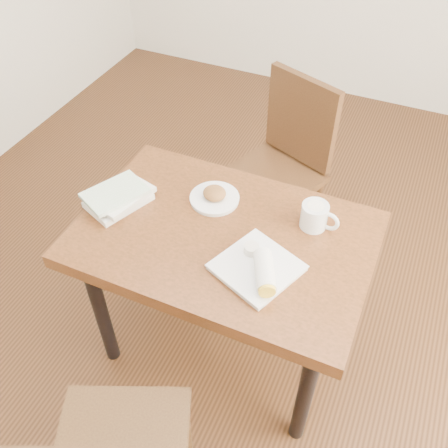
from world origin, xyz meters
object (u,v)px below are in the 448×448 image
at_px(coffee_mug, 315,216).
at_px(table, 224,250).
at_px(plate_scone, 215,197).
at_px(plate_burrito, 259,268).
at_px(chair_far, 284,159).
at_px(book_stack, 119,197).

bearing_deg(coffee_mug, table, -149.24).
bearing_deg(table, plate_scone, 125.45).
bearing_deg(table, plate_burrito, -33.77).
bearing_deg(plate_scone, chair_far, 81.68).
distance_m(coffee_mug, plate_burrito, 0.32).
bearing_deg(plate_burrito, coffee_mug, 70.54).
distance_m(table, plate_scone, 0.22).
bearing_deg(plate_burrito, plate_scone, 136.78).
relative_size(plate_scone, coffee_mug, 1.32).
height_order(plate_scone, book_stack, same).
bearing_deg(plate_scone, table, -54.55).
relative_size(coffee_mug, plate_burrito, 0.45).
xyz_separation_m(table, coffee_mug, (0.29, 0.17, 0.15)).
bearing_deg(coffee_mug, book_stack, -165.70).
height_order(table, book_stack, book_stack).
relative_size(chair_far, coffee_mug, 6.37).
xyz_separation_m(chair_far, book_stack, (-0.43, -0.79, 0.23)).
bearing_deg(coffee_mug, chair_far, 117.20).
height_order(coffee_mug, plate_burrito, coffee_mug).
xyz_separation_m(coffee_mug, plate_burrito, (-0.11, -0.30, -0.03)).
bearing_deg(chair_far, coffee_mug, -62.80).
relative_size(table, chair_far, 1.15).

